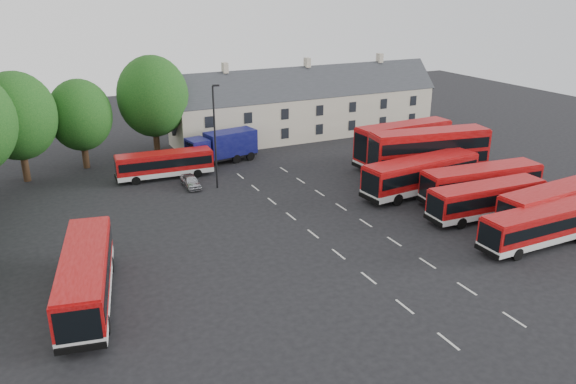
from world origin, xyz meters
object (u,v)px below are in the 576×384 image
(bus_dd_south, at_px, (429,151))
(lamppost, at_px, (215,134))
(silver_car, at_px, (191,181))
(box_truck, at_px, (223,146))
(bus_west, at_px, (86,273))
(bus_row_a, at_px, (541,224))

(bus_dd_south, height_order, lamppost, lamppost)
(silver_car, xyz_separation_m, lamppost, (2.29, -1.31, 4.78))
(box_truck, bearing_deg, bus_dd_south, -49.33)
(lamppost, bearing_deg, bus_west, -130.50)
(bus_west, relative_size, lamppost, 1.21)
(lamppost, bearing_deg, box_truck, 66.52)
(box_truck, height_order, silver_car, box_truck)
(box_truck, xyz_separation_m, silver_car, (-5.65, -6.41, -1.33))
(bus_dd_south, height_order, box_truck, bus_dd_south)
(bus_west, bearing_deg, box_truck, -24.88)
(silver_car, bearing_deg, bus_west, -122.18)
(bus_row_a, bearing_deg, silver_car, 129.13)
(bus_west, distance_m, box_truck, 29.97)
(bus_dd_south, xyz_separation_m, silver_car, (-22.66, 7.87, -2.27))
(bus_row_a, bearing_deg, box_truck, 114.72)
(silver_car, distance_m, lamppost, 5.46)
(bus_row_a, bearing_deg, lamppost, 127.30)
(bus_dd_south, relative_size, lamppost, 1.25)
(bus_dd_south, distance_m, lamppost, 21.54)
(bus_dd_south, height_order, bus_west, bus_dd_south)
(bus_row_a, distance_m, bus_west, 32.55)
(bus_west, height_order, lamppost, lamppost)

